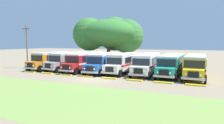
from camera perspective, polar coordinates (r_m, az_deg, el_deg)
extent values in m
plane|color=#84755B|center=(23.88, -5.60, -5.07)|extent=(220.00, 220.00, 0.00)
cube|color=olive|center=(17.34, -19.26, -9.47)|extent=(80.00, 9.59, 0.01)
cube|color=orange|center=(36.14, -16.36, 0.85)|extent=(2.60, 9.23, 2.10)
cube|color=white|center=(36.16, -16.35, 0.58)|extent=(2.63, 9.25, 0.24)
cube|color=black|center=(35.55, -14.49, 1.63)|extent=(0.13, 8.00, 0.80)
cube|color=black|center=(37.15, -17.60, 1.71)|extent=(0.13, 8.00, 0.80)
cube|color=#B2B2B7|center=(36.07, -16.41, 2.68)|extent=(2.52, 9.13, 0.22)
cube|color=orange|center=(32.29, -22.31, -0.83)|extent=(2.22, 1.42, 1.05)
cube|color=black|center=(31.78, -23.26, -0.92)|extent=(1.10, 0.11, 0.70)
cube|color=#B7B7BC|center=(31.80, -23.28, -1.70)|extent=(2.40, 0.23, 0.24)
cube|color=black|center=(32.67, -21.54, 1.07)|extent=(2.20, 0.08, 0.84)
cube|color=white|center=(39.82, -12.14, 1.22)|extent=(0.90, 0.07, 1.30)
sphere|color=#EAE5C6|center=(31.25, -22.44, -1.00)|extent=(0.20, 0.20, 0.20)
sphere|color=#EAE5C6|center=(32.26, -24.18, -0.87)|extent=(0.20, 0.20, 0.20)
cylinder|color=black|center=(31.59, -20.61, -1.87)|extent=(0.29, 1.00, 1.00)
cylinder|color=black|center=(33.28, -23.60, -1.61)|extent=(0.29, 1.00, 1.00)
cylinder|color=black|center=(37.89, -12.04, -0.43)|extent=(0.29, 1.00, 1.00)
cylinder|color=black|center=(39.32, -14.90, -0.28)|extent=(0.29, 1.00, 1.00)
cube|color=#9E9993|center=(34.30, -11.44, 0.72)|extent=(2.97, 9.32, 2.10)
cube|color=#282828|center=(34.31, -11.43, 0.44)|extent=(3.00, 9.34, 0.24)
cube|color=black|center=(33.74, -9.44, 1.52)|extent=(0.45, 7.99, 0.80)
cube|color=black|center=(35.29, -12.78, 1.64)|extent=(0.45, 7.99, 0.80)
cube|color=beige|center=(34.22, -11.48, 2.65)|extent=(2.88, 9.21, 0.22)
cube|color=#9E9993|center=(30.38, -17.59, -1.06)|extent=(2.27, 1.51, 1.05)
cube|color=black|center=(29.85, -18.58, -1.15)|extent=(1.10, 0.16, 0.70)
cube|color=#B7B7BC|center=(29.88, -18.61, -1.98)|extent=(2.41, 0.32, 0.24)
cube|color=black|center=(30.76, -16.78, 0.97)|extent=(2.20, 0.17, 0.84)
cube|color=#282828|center=(38.04, -7.15, 1.10)|extent=(0.90, 0.11, 1.30)
sphere|color=#EAE5C6|center=(29.33, -17.68, -1.24)|extent=(0.20, 0.20, 0.20)
sphere|color=#EAE5C6|center=(30.32, -19.58, -1.09)|extent=(0.20, 0.20, 0.20)
cylinder|color=black|center=(29.69, -15.76, -2.18)|extent=(0.33, 1.01, 1.00)
cylinder|color=black|center=(31.35, -19.01, -1.87)|extent=(0.33, 1.01, 1.00)
cylinder|color=black|center=(36.12, -6.97, -0.64)|extent=(0.33, 1.01, 1.00)
cylinder|color=black|center=(37.50, -10.03, -0.46)|extent=(0.33, 1.01, 1.00)
cube|color=red|center=(32.25, -7.11, 0.48)|extent=(2.51, 9.20, 2.10)
cube|color=white|center=(32.26, -7.10, 0.18)|extent=(2.54, 9.22, 0.24)
cube|color=black|center=(31.83, -4.88, 1.34)|extent=(0.05, 8.00, 0.80)
cube|color=black|center=(33.13, -8.74, 1.46)|extent=(0.05, 8.00, 0.80)
cube|color=silver|center=(32.16, -7.13, 2.54)|extent=(2.43, 9.10, 0.22)
cube|color=red|center=(27.91, -12.69, -1.50)|extent=(2.20, 1.40, 1.05)
cube|color=black|center=(27.32, -13.61, -1.62)|extent=(1.10, 0.10, 0.70)
cube|color=#B7B7BC|center=(27.35, -13.64, -2.53)|extent=(2.40, 0.20, 0.24)
cube|color=black|center=(28.35, -11.93, 0.70)|extent=(2.20, 0.06, 0.84)
cube|color=white|center=(36.28, -3.36, 0.92)|extent=(0.90, 0.06, 1.30)
sphere|color=#EAE5C6|center=(26.87, -12.49, -1.72)|extent=(0.20, 0.20, 0.20)
sphere|color=#EAE5C6|center=(27.71, -14.82, -1.55)|extent=(0.20, 0.20, 0.20)
cylinder|color=black|center=(27.37, -10.51, -2.71)|extent=(0.28, 1.00, 1.00)
cylinder|color=black|center=(28.78, -14.47, -2.38)|extent=(0.28, 1.00, 1.00)
cylinder|color=black|center=(34.40, -2.80, -0.92)|extent=(0.28, 1.00, 1.00)
cylinder|color=black|center=(35.53, -6.26, -0.74)|extent=(0.28, 1.00, 1.00)
cube|color=#23519E|center=(30.66, -1.62, 0.25)|extent=(3.05, 9.33, 2.10)
cube|color=silver|center=(30.68, -1.62, -0.06)|extent=(3.08, 9.35, 0.24)
cube|color=black|center=(30.45, 0.81, 1.16)|extent=(0.52, 7.99, 0.80)
cube|color=black|center=(31.38, -3.57, 1.28)|extent=(0.52, 7.99, 0.80)
cube|color=beige|center=(30.57, -1.62, 2.42)|extent=(2.96, 9.23, 0.22)
cube|color=#23519E|center=(25.91, -5.99, -1.94)|extent=(2.28, 1.53, 1.05)
cube|color=black|center=(25.25, -6.74, -2.09)|extent=(1.10, 0.17, 0.70)
cube|color=#B7B7BC|center=(25.28, -6.77, -3.07)|extent=(2.41, 0.34, 0.24)
cube|color=black|center=(26.39, -5.37, 0.44)|extent=(2.20, 0.19, 0.84)
cube|color=silver|center=(34.98, 1.21, 0.75)|extent=(0.90, 0.11, 1.30)
sphere|color=#EAE5C6|center=(24.90, -5.35, -2.19)|extent=(0.20, 0.20, 0.20)
sphere|color=#EAE5C6|center=(25.53, -8.19, -2.02)|extent=(0.20, 0.20, 0.20)
cylinder|color=black|center=(25.57, -3.46, -3.21)|extent=(0.34, 1.01, 1.00)
cylinder|color=black|center=(26.62, -8.21, -2.91)|extent=(0.34, 1.01, 1.00)
cylinder|color=black|center=(33.17, 2.25, -1.16)|extent=(0.34, 1.01, 1.00)
cylinder|color=black|center=(33.98, -1.60, -1.00)|extent=(0.34, 1.01, 1.00)
cube|color=silver|center=(30.02, 4.22, 0.12)|extent=(2.71, 9.25, 2.10)
cube|color=red|center=(30.04, 4.22, -0.19)|extent=(2.74, 9.27, 0.24)
cube|color=black|center=(29.84, 6.72, 1.03)|extent=(0.22, 8.00, 0.80)
cube|color=black|center=(30.73, 2.21, 1.20)|extent=(0.22, 8.00, 0.80)
cube|color=beige|center=(29.94, 4.24, 2.33)|extent=(2.63, 9.15, 0.22)
cube|color=silver|center=(25.23, -0.07, -2.11)|extent=(2.23, 1.45, 1.05)
cube|color=black|center=(24.57, -0.80, -2.27)|extent=(1.10, 0.12, 0.70)
cube|color=#B7B7BC|center=(24.59, -0.84, -3.27)|extent=(2.40, 0.25, 0.24)
cube|color=black|center=(25.72, 0.57, 0.33)|extent=(2.20, 0.11, 0.84)
cube|color=red|center=(34.37, 6.96, 0.62)|extent=(0.90, 0.08, 1.30)
sphere|color=#EAE5C6|center=(24.23, 0.64, -2.38)|extent=(0.20, 0.20, 0.20)
sphere|color=#EAE5C6|center=(24.83, -2.30, -2.19)|extent=(0.20, 0.20, 0.20)
cylinder|color=black|center=(24.92, 2.53, -3.44)|extent=(0.30, 1.01, 1.00)
cylinder|color=black|center=(25.92, -2.38, -3.08)|extent=(0.30, 1.01, 1.00)
cylinder|color=black|center=(32.58, 8.06, -1.34)|extent=(0.30, 1.01, 1.00)
cylinder|color=black|center=(33.35, 4.11, -1.14)|extent=(0.30, 1.01, 1.00)
cube|color=silver|center=(29.09, 10.53, -0.13)|extent=(2.92, 9.31, 2.10)
cube|color=maroon|center=(29.11, 10.52, -0.46)|extent=(2.95, 9.33, 0.24)
cube|color=black|center=(29.14, 13.11, 0.81)|extent=(0.41, 7.99, 0.80)
cube|color=black|center=(29.59, 8.24, 0.97)|extent=(0.41, 7.99, 0.80)
cube|color=silver|center=(29.00, 10.57, 2.15)|extent=(2.84, 9.20, 0.22)
cube|color=silver|center=(24.00, 8.18, -2.57)|extent=(2.26, 1.50, 1.05)
cube|color=black|center=(23.28, 7.78, -2.76)|extent=(1.10, 0.15, 0.70)
cube|color=#B7B7BC|center=(23.31, 7.74, -3.82)|extent=(2.41, 0.31, 0.24)
cube|color=black|center=(24.52, 8.57, 0.01)|extent=(2.20, 0.16, 0.84)
cube|color=maroon|center=(33.63, 11.97, 0.43)|extent=(0.90, 0.10, 1.30)
sphere|color=#EAE5C6|center=(23.08, 9.44, -2.86)|extent=(0.20, 0.20, 0.20)
sphere|color=#EAE5C6|center=(23.40, 6.08, -2.70)|extent=(0.20, 0.20, 0.20)
cylinder|color=black|center=(23.94, 11.02, -3.91)|extent=(0.33, 1.01, 1.00)
cylinder|color=black|center=(24.46, 5.47, -3.63)|extent=(0.33, 1.01, 1.00)
cylinder|color=black|center=(31.97, 13.60, -1.58)|extent=(0.33, 1.01, 1.00)
cylinder|color=black|center=(32.36, 9.38, -1.41)|extent=(0.33, 1.01, 1.00)
cube|color=teal|center=(28.61, 17.37, -0.39)|extent=(2.78, 9.27, 2.10)
cube|color=white|center=(28.63, 17.36, -0.73)|extent=(2.82, 9.29, 0.24)
cube|color=black|center=(28.71, 19.99, 0.55)|extent=(0.29, 8.00, 0.80)
cube|color=black|center=(29.06, 15.00, 0.75)|extent=(0.29, 8.00, 0.80)
cube|color=silver|center=(28.52, 17.43, 1.93)|extent=(2.70, 9.17, 0.22)
cube|color=teal|center=(23.48, 15.48, -2.90)|extent=(2.24, 1.47, 1.05)
cube|color=black|center=(22.75, 15.15, -3.10)|extent=(1.10, 0.13, 0.70)
cube|color=#B7B7BC|center=(22.78, 15.11, -4.18)|extent=(2.41, 0.27, 0.24)
cube|color=black|center=(24.01, 15.82, -0.26)|extent=(2.20, 0.13, 0.84)
cube|color=white|center=(33.18, 18.50, 0.19)|extent=(0.90, 0.09, 1.30)
sphere|color=#EAE5C6|center=(22.59, 16.88, -3.21)|extent=(0.20, 0.20, 0.20)
sphere|color=#EAE5C6|center=(22.84, 13.40, -3.03)|extent=(0.20, 0.20, 0.20)
cylinder|color=black|center=(23.48, 18.38, -4.28)|extent=(0.31, 1.01, 1.00)
cylinder|color=black|center=(23.89, 12.65, -3.97)|extent=(0.31, 1.01, 1.00)
cylinder|color=black|center=(31.55, 20.25, -1.86)|extent=(0.31, 1.01, 1.00)
cylinder|color=black|center=(31.86, 15.94, -1.66)|extent=(0.31, 1.01, 1.00)
cube|color=yellow|center=(28.22, 23.56, -0.69)|extent=(2.77, 9.27, 2.10)
cube|color=black|center=(28.23, 23.55, -1.03)|extent=(2.80, 9.29, 0.24)
cube|color=black|center=(28.46, 26.18, 0.27)|extent=(0.27, 8.00, 0.80)
cube|color=black|center=(28.53, 21.07, 0.48)|extent=(0.27, 8.00, 0.80)
cube|color=#B2B2B7|center=(28.12, 23.65, 1.66)|extent=(2.68, 9.17, 0.22)
cube|color=yellow|center=(23.03, 23.07, -3.32)|extent=(2.24, 1.46, 1.05)
cube|color=black|center=(22.29, 22.99, -3.53)|extent=(1.10, 0.13, 0.70)
cube|color=#B7B7BC|center=(22.32, 22.94, -4.64)|extent=(2.40, 0.27, 0.24)
cube|color=black|center=(23.56, 23.23, -0.62)|extent=(2.20, 0.12, 0.84)
cube|color=black|center=(32.82, 23.82, -0.06)|extent=(0.90, 0.09, 1.30)
sphere|color=#EAE5C6|center=(22.23, 24.79, -3.63)|extent=(0.20, 0.20, 0.20)
sphere|color=#EAE5C6|center=(22.28, 21.18, -3.47)|extent=(0.20, 0.20, 0.20)
cylinder|color=black|center=(23.20, 26.00, -4.69)|extent=(0.31, 1.01, 1.00)
cylinder|color=black|center=(23.28, 20.07, -4.42)|extent=(0.31, 1.01, 1.00)
cylinder|color=black|center=(31.31, 25.86, -2.14)|extent=(0.31, 1.01, 1.00)
cylinder|color=black|center=(31.37, 21.48, -1.95)|extent=(0.31, 1.01, 1.00)
cube|color=yellow|center=(31.81, -23.25, -2.69)|extent=(2.00, 0.36, 0.15)
cube|color=yellow|center=(29.49, -18.84, -3.15)|extent=(2.00, 0.36, 0.15)
cube|color=yellow|center=(27.38, -13.72, -3.67)|extent=(2.00, 0.36, 0.15)
cube|color=yellow|center=(25.52, -7.78, -4.24)|extent=(2.00, 0.36, 0.15)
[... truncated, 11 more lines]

